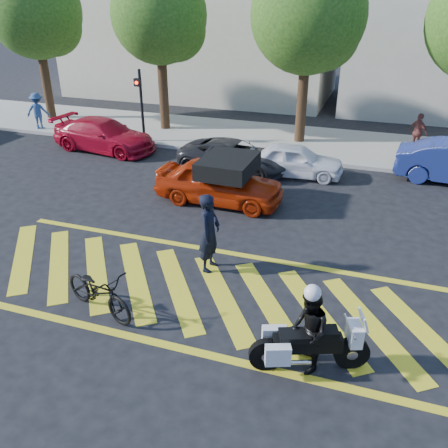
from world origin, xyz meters
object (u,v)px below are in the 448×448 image
(officer_moto, at_px, (309,331))
(parked_left, at_px, (104,135))
(parked_mid_left, at_px, (234,156))
(officer_bike, at_px, (209,233))
(bicycle, at_px, (99,291))
(parked_mid_right, at_px, (295,160))
(police_motorcycle, at_px, (308,345))
(red_convertible, at_px, (219,182))

(officer_moto, relative_size, parked_left, 0.37)
(parked_mid_left, bearing_deg, officer_bike, -163.28)
(officer_bike, xyz_separation_m, bicycle, (-1.63, -2.40, -0.47))
(bicycle, xyz_separation_m, parked_mid_left, (0.12, 9.17, 0.05))
(officer_bike, bearing_deg, parked_mid_right, -4.51)
(officer_moto, relative_size, parked_mid_left, 0.40)
(police_motorcycle, xyz_separation_m, parked_mid_right, (-2.14, 9.69, 0.06))
(police_motorcycle, distance_m, red_convertible, 7.68)
(officer_bike, height_order, officer_moto, officer_bike)
(officer_bike, height_order, police_motorcycle, officer_bike)
(bicycle, height_order, parked_left, parked_left)
(bicycle, relative_size, parked_mid_left, 0.48)
(police_motorcycle, xyz_separation_m, parked_mid_left, (-4.39, 9.42, 0.05))
(officer_bike, relative_size, police_motorcycle, 0.94)
(bicycle, relative_size, parked_left, 0.44)
(police_motorcycle, bearing_deg, red_convertible, 100.79)
(bicycle, distance_m, officer_moto, 4.51)
(red_convertible, bearing_deg, officer_moto, -147.58)
(bicycle, distance_m, red_convertible, 6.33)
(parked_mid_right, bearing_deg, officer_moto, -171.44)
(police_motorcycle, height_order, parked_left, parked_left)
(bicycle, xyz_separation_m, red_convertible, (0.53, 6.31, 0.17))
(officer_bike, xyz_separation_m, officer_moto, (2.86, -2.65, -0.16))
(bicycle, bearing_deg, police_motorcycle, -73.76)
(police_motorcycle, bearing_deg, parked_mid_right, 82.03)
(officer_bike, xyz_separation_m, red_convertible, (-1.10, 3.90, -0.30))
(bicycle, bearing_deg, parked_mid_left, 18.75)
(officer_bike, relative_size, parked_left, 0.44)
(police_motorcycle, bearing_deg, parked_mid_left, 94.55)
(red_convertible, bearing_deg, officer_bike, -162.95)
(bicycle, bearing_deg, parked_left, 50.26)
(bicycle, height_order, parked_mid_left, parked_mid_left)
(officer_moto, distance_m, parked_left, 14.44)
(parked_mid_right, bearing_deg, red_convertible, 145.75)
(parked_mid_right, bearing_deg, parked_mid_left, 93.01)
(red_convertible, distance_m, parked_mid_right, 3.63)
(officer_bike, bearing_deg, parked_mid_left, 14.07)
(officer_moto, height_order, parked_left, officer_moto)
(police_motorcycle, relative_size, officer_moto, 1.27)
(officer_bike, distance_m, officer_moto, 3.90)
(bicycle, height_order, police_motorcycle, bicycle)
(officer_bike, bearing_deg, red_convertible, 17.23)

